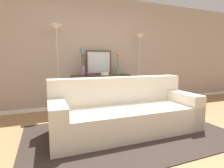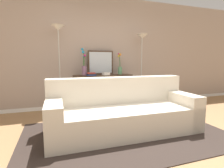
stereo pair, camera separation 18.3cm
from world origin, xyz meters
name	(u,v)px [view 2 (the right image)]	position (x,y,z in m)	size (l,w,h in m)	color
ground_plane	(142,146)	(0.00, 0.00, -0.01)	(16.00, 16.00, 0.02)	#9E754C
back_wall	(98,53)	(0.00, 2.38, 1.37)	(12.00, 0.15, 2.75)	white
area_rug	(127,134)	(-0.05, 0.42, 0.01)	(3.19, 1.93, 0.01)	#332823
couch	(123,113)	(-0.04, 0.58, 0.31)	(2.43, 0.96, 0.88)	beige
console_table	(103,85)	(0.03, 2.05, 0.57)	(1.42, 0.35, 0.83)	#473323
floor_lamp_left	(59,45)	(-0.98, 2.00, 1.51)	(0.28, 0.28, 1.93)	#B7B2A8
floor_lamp_right	(142,50)	(1.05, 2.00, 1.44)	(0.28, 0.28, 1.84)	#B7B2A8
wall_mirror	(101,63)	(0.01, 2.20, 1.12)	(0.64, 0.02, 0.59)	#473323
vase_tall_flowers	(84,66)	(-0.42, 2.08, 1.04)	(0.12, 0.13, 0.63)	gray
vase_short_flowers	(120,67)	(0.48, 2.08, 1.02)	(0.11, 0.12, 0.53)	#669E6B
fruit_bowl	(106,74)	(0.08, 1.95, 0.86)	(0.20, 0.20, 0.07)	silver
book_stack	(91,74)	(-0.28, 1.94, 0.86)	(0.21, 0.16, 0.07)	navy
book_row_under_console	(88,107)	(-0.36, 2.05, 0.06)	(0.38, 0.18, 0.13)	navy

